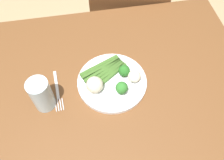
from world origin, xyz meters
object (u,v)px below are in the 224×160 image
Objects in this scene: fork at (57,91)px; water_glass at (42,95)px; chair at (125,29)px; cauliflower_near_center at (95,85)px; dining_table at (102,106)px; broccoli_back at (122,88)px; plate at (112,82)px; broccoli_back_right at (124,71)px; asparagus_bundle at (104,71)px; cauliflower_right at (134,76)px.

fork is 0.08m from water_glass.
cauliflower_near_center is at bearing 72.76° from chair.
water_glass reaches higher than fork.
broccoli_back reaches higher than dining_table.
fork is (0.20, 0.00, -0.01)m from plate.
cauliflower_near_center reaches higher than dining_table.
water_glass reaches higher than broccoli_back_right.
chair is at bearing 140.99° from fork.
cauliflower_near_center is (0.04, 0.07, 0.02)m from asparagus_bundle.
broccoli_back is 0.09m from cauliflower_near_center.
chair is 0.60m from asparagus_bundle.
dining_table is at bearing 23.35° from plate.
plate is 1.42× the size of asparagus_bundle.
asparagus_bundle is 0.08m from broccoli_back_right.
plate is at bearing -156.65° from dining_table.
broccoli_back_right is at bearing 129.88° from asparagus_bundle.
broccoli_back is (-0.02, 0.05, 0.04)m from plate.
cauliflower_near_center is (0.14, 0.02, 0.01)m from cauliflower_right.
dining_table is at bearing -172.86° from water_glass.
chair reaches higher than broccoli_back.
dining_table is 6.82× the size of fork.
fork is at bearing 3.80° from broccoli_back_right.
cauliflower_right is 0.32m from water_glass.
broccoli_back_right is at bearing -160.86° from plate.
water_glass is at bearing 11.78° from broccoli_back_right.
water_glass is (0.17, 0.02, 0.02)m from cauliflower_near_center.
chair is at bearing -141.22° from asparagus_bundle.
broccoli_back is 0.07m from broccoli_back_right.
cauliflower_right is (-0.12, -0.01, 0.17)m from dining_table.
broccoli_back is at bearing 177.96° from water_glass.
plate is 0.20m from fork.
fork is at bearing -10.54° from cauliflower_near_center.
water_glass is at bearing 60.23° from chair.
cauliflower_near_center is 0.47× the size of water_glass.
plate is (0.17, 0.53, 0.29)m from chair.
fork is at bearing -2.00° from cauliflower_right.
chair is at bearing -107.88° from plate.
dining_table is at bearing 78.78° from fork.
chair is 5.24× the size of fork.
broccoli_back_right is 0.12m from cauliflower_near_center.
chair is 3.51× the size of plate.
water_glass reaches higher than plate.
asparagus_bundle is at bearing -122.69° from cauliflower_near_center.
cauliflower_right is 0.28× the size of fork.
cauliflower_right is (-0.03, 0.03, -0.01)m from broccoli_back_right.
cauliflower_right is 0.14m from cauliflower_near_center.
fork is (0.27, -0.01, -0.04)m from cauliflower_right.
plate is 0.06m from broccoli_back_right.
broccoli_back_right is (-0.07, 0.03, 0.02)m from asparagus_bundle.
cauliflower_near_center is at bearing -173.97° from water_glass.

